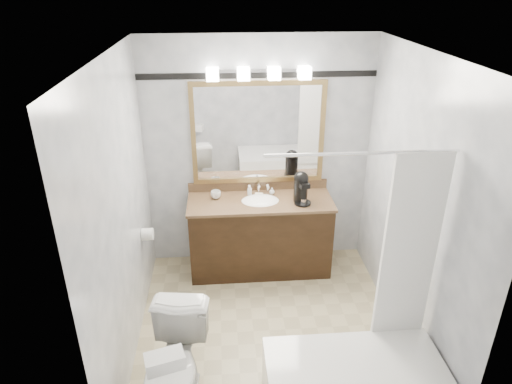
# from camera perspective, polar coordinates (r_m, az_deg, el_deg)

# --- Properties ---
(room) EXTENTS (2.42, 2.62, 2.52)m
(room) POSITION_cam_1_polar(r_m,az_deg,el_deg) (3.72, 1.93, -2.54)
(room) COLOR tan
(room) RESTS_ON ground
(vanity) EXTENTS (1.53, 0.58, 0.97)m
(vanity) POSITION_cam_1_polar(r_m,az_deg,el_deg) (5.00, 0.51, -5.23)
(vanity) COLOR black
(vanity) RESTS_ON ground
(mirror) EXTENTS (1.40, 0.04, 1.10)m
(mirror) POSITION_cam_1_polar(r_m,az_deg,el_deg) (4.80, 0.28, 7.33)
(mirror) COLOR olive
(mirror) RESTS_ON room
(vanity_light_bar) EXTENTS (1.02, 0.14, 0.12)m
(vanity_light_bar) POSITION_cam_1_polar(r_m,az_deg,el_deg) (4.59, 0.35, 14.65)
(vanity_light_bar) COLOR silver
(vanity_light_bar) RESTS_ON room
(accent_stripe) EXTENTS (2.40, 0.01, 0.06)m
(accent_stripe) POSITION_cam_1_polar(r_m,az_deg,el_deg) (4.66, 0.28, 14.40)
(accent_stripe) COLOR black
(accent_stripe) RESTS_ON room
(bathtub) EXTENTS (1.30, 0.75, 1.96)m
(bathtub) POSITION_cam_1_polar(r_m,az_deg,el_deg) (3.72, 12.54, -22.20)
(bathtub) COLOR white
(bathtub) RESTS_ON ground
(tp_roll) EXTENTS (0.11, 0.12, 0.12)m
(tp_roll) POSITION_cam_1_polar(r_m,az_deg,el_deg) (4.61, -13.40, -5.15)
(tp_roll) COLOR white
(tp_roll) RESTS_ON room
(toilet) EXTENTS (0.53, 0.82, 0.78)m
(toilet) POSITION_cam_1_polar(r_m,az_deg,el_deg) (3.63, -10.11, -20.89)
(toilet) COLOR white
(toilet) RESTS_ON ground
(tissue_box) EXTENTS (0.27, 0.19, 0.10)m
(tissue_box) POSITION_cam_1_polar(r_m,az_deg,el_deg) (3.07, -11.33, -20.01)
(tissue_box) COLOR white
(tissue_box) RESTS_ON toilet
(coffee_maker) EXTENTS (0.18, 0.22, 0.34)m
(coffee_maker) POSITION_cam_1_polar(r_m,az_deg,el_deg) (4.72, 5.67, 0.67)
(coffee_maker) COLOR black
(coffee_maker) RESTS_ON vanity
(cup_left) EXTENTS (0.12, 0.12, 0.08)m
(cup_left) POSITION_cam_1_polar(r_m,az_deg,el_deg) (4.85, -5.04, -0.33)
(cup_left) COLOR white
(cup_left) RESTS_ON vanity
(soap_bottle_a) EXTENTS (0.05, 0.05, 0.10)m
(soap_bottle_a) POSITION_cam_1_polar(r_m,az_deg,el_deg) (4.91, -0.80, 0.21)
(soap_bottle_a) COLOR white
(soap_bottle_a) RESTS_ON vanity
(soap_bottle_b) EXTENTS (0.07, 0.07, 0.07)m
(soap_bottle_b) POSITION_cam_1_polar(r_m,az_deg,el_deg) (4.93, 2.01, 0.14)
(soap_bottle_b) COLOR white
(soap_bottle_b) RESTS_ON vanity
(soap_bar) EXTENTS (0.09, 0.07, 0.02)m
(soap_bar) POSITION_cam_1_polar(r_m,az_deg,el_deg) (4.90, 0.35, -0.31)
(soap_bar) COLOR beige
(soap_bar) RESTS_ON vanity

